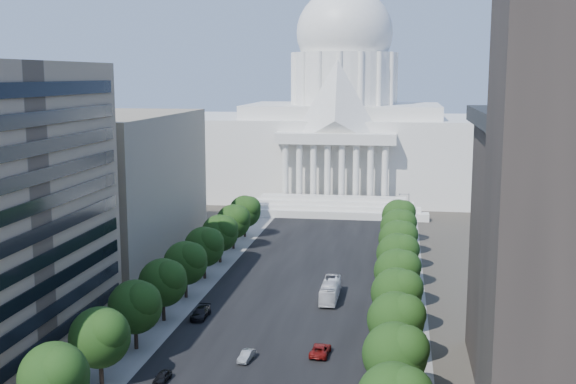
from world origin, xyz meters
The scene contains 32 objects.
road_asphalt centered at (0.00, 90.00, 0.00)m, with size 30.00×260.00×0.01m, color black.
sidewalk_left centered at (-19.00, 90.00, 0.00)m, with size 8.00×260.00×0.02m, color gray.
sidewalk_right centered at (19.00, 90.00, 0.00)m, with size 8.00×260.00×0.02m, color gray.
capitol centered at (0.00, 184.89, 20.01)m, with size 120.00×56.00×73.00m.
office_block_left_far centered at (-48.00, 100.00, 15.00)m, with size 38.00×52.00×30.00m, color gray.
tree_l_b centered at (-17.66, 23.81, 6.45)m, with size 7.79×7.60×9.97m.
tree_l_c centered at (-17.66, 35.81, 6.45)m, with size 7.79×7.60×9.97m.
tree_l_d centered at (-17.66, 47.81, 6.45)m, with size 7.79×7.60×9.97m.
tree_l_e centered at (-17.66, 59.81, 6.45)m, with size 7.79×7.60×9.97m.
tree_l_f centered at (-17.66, 71.81, 6.45)m, with size 7.79×7.60×9.97m.
tree_l_g centered at (-17.66, 83.81, 6.45)m, with size 7.79×7.60×9.97m.
tree_l_h centered at (-17.66, 95.81, 6.45)m, with size 7.79×7.60×9.97m.
tree_l_i centered at (-17.66, 107.81, 6.45)m, with size 7.79×7.60×9.97m.
tree_l_j centered at (-17.66, 119.81, 6.45)m, with size 7.79×7.60×9.97m.
tree_r_c centered at (18.34, 35.81, 6.45)m, with size 7.79×7.60×9.97m.
tree_r_d centered at (18.34, 47.81, 6.45)m, with size 7.79×7.60×9.97m.
tree_r_e centered at (18.34, 59.81, 6.45)m, with size 7.79×7.60×9.97m.
tree_r_f centered at (18.34, 71.81, 6.45)m, with size 7.79×7.60×9.97m.
tree_r_g centered at (18.34, 83.81, 6.45)m, with size 7.79×7.60×9.97m.
tree_r_h centered at (18.34, 95.81, 6.45)m, with size 7.79×7.60×9.97m.
tree_r_i centered at (18.34, 107.81, 6.45)m, with size 7.79×7.60×9.97m.
tree_r_j centered at (18.34, 119.81, 6.45)m, with size 7.79×7.60×9.97m.
streetlight_b centered at (19.90, 35.00, 5.82)m, with size 2.61×0.44×9.00m.
streetlight_c centered at (19.90, 60.00, 5.82)m, with size 2.61×0.44×9.00m.
streetlight_d centered at (19.90, 85.00, 5.82)m, with size 2.61×0.44×9.00m.
streetlight_e centered at (19.90, 110.00, 5.82)m, with size 2.61×0.44×9.00m.
streetlight_f centered at (19.90, 135.00, 5.82)m, with size 2.61×0.44×9.00m.
car_dark_a centered at (-10.78, 37.90, 0.63)m, with size 1.50×3.72×1.27m, color black.
car_silver centered at (-1.78, 46.26, 0.66)m, with size 1.39×3.99×1.31m, color #9B9FA3.
car_red centered at (7.87, 49.68, 0.73)m, with size 2.43×5.28×1.47m, color maroon.
car_dark_b centered at (-12.58, 61.98, 0.81)m, with size 2.27×5.59×1.62m, color black.
city_bus centered at (6.77, 74.77, 1.60)m, with size 2.70×11.52×3.21m, color silver.
Camera 1 is at (18.03, -44.19, 38.12)m, focal length 45.00 mm.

